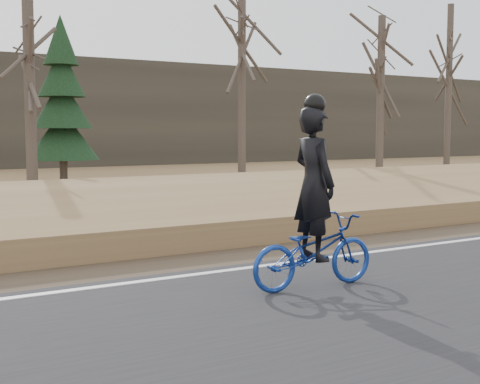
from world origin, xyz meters
TOP-DOWN VIEW (x-y plane):
  - shoulder at (0.00, 1.20)m, footprint 120.00×1.60m
  - embankment at (0.00, 4.20)m, footprint 120.00×5.00m
  - ballast at (0.00, 8.00)m, footprint 120.00×3.00m
  - railroad at (0.00, 8.00)m, footprint 120.00×2.40m
  - treeline_backdrop at (0.00, 30.00)m, footprint 120.00×4.00m
  - cyclist at (-4.88, -1.19)m, footprint 1.73×0.69m
  - bare_tree_near_left at (-4.25, 14.23)m, footprint 0.36×0.36m
  - bare_tree_center at (5.65, 17.34)m, footprint 0.36×0.36m
  - bare_tree_right at (12.30, 15.75)m, footprint 0.36×0.36m
  - bare_tree_far_right at (20.28, 18.67)m, footprint 0.36×0.36m
  - conifer at (-2.51, 16.57)m, footprint 2.60×2.60m

SIDE VIEW (x-z plane):
  - shoulder at x=0.00m, z-range 0.00..0.04m
  - embankment at x=0.00m, z-range 0.00..0.44m
  - ballast at x=0.00m, z-range 0.00..0.45m
  - railroad at x=0.00m, z-range 0.38..0.67m
  - cyclist at x=-4.88m, z-range -0.34..2.01m
  - conifer at x=-2.51m, z-range -0.16..5.98m
  - treeline_backdrop at x=0.00m, z-range 0.00..6.00m
  - bare_tree_near_left at x=-4.25m, z-range 0.00..6.46m
  - bare_tree_right at x=12.30m, z-range 0.00..7.29m
  - bare_tree_center at x=5.65m, z-range 0.00..8.45m
  - bare_tree_far_right at x=20.28m, z-range 0.00..9.06m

